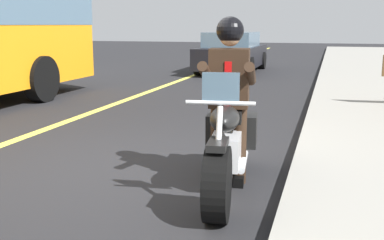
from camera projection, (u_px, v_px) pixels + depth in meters
The scene contains 4 objects.
ground_plane at pixel (116, 168), 5.62m from camera, with size 80.00×80.00×0.00m, color black.
motorcycle_main at pixel (227, 146), 4.85m from camera, with size 2.22×0.76×1.26m.
rider_main at pixel (229, 86), 4.91m from camera, with size 0.67×0.60×1.74m.
car_silver at pixel (232, 52), 16.87m from camera, with size 4.60×1.92×1.40m.
Camera 1 is at (4.94, 2.37, 1.66)m, focal length 44.80 mm.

